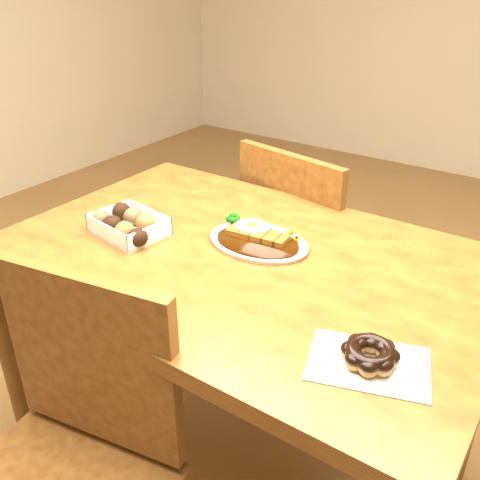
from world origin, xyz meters
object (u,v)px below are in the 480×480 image
Objects in this scene: table at (242,289)px; chair_near at (64,474)px; pon_de_ring at (370,355)px; donut_box at (127,224)px; chair_far at (309,254)px; katsu_curry_plate at (258,239)px.

chair_near is at bearing -96.45° from table.
chair_near is 3.56× the size of pon_de_ring.
table is at bearing 153.90° from pon_de_ring.
pon_de_ring is (0.72, -0.13, -0.01)m from donut_box.
table is 1.38× the size of chair_near.
table is 0.34m from donut_box.
chair_near is at bearing 101.61° from chair_far.
chair_near is 4.13× the size of donut_box.
katsu_curry_plate is (0.06, 0.61, 0.28)m from chair_near.
katsu_curry_plate and donut_box have the same top height.
chair_near is (0.03, -1.07, 0.00)m from chair_far.
katsu_curry_plate is (0.08, -0.47, 0.28)m from chair_far.
chair_near reaches higher than table.
katsu_curry_plate is 1.08× the size of pon_de_ring.
chair_far reaches higher than pon_de_ring.
chair_near reaches higher than pon_de_ring.
donut_box is (-0.25, 0.46, 0.30)m from chair_near.
donut_box is 0.86× the size of pon_de_ring.
donut_box is at bearing 108.29° from chair_near.
chair_far is at bearing 69.73° from donut_box.
chair_far is 4.13× the size of donut_box.
pon_de_ring is at bearing 134.13° from chair_far.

